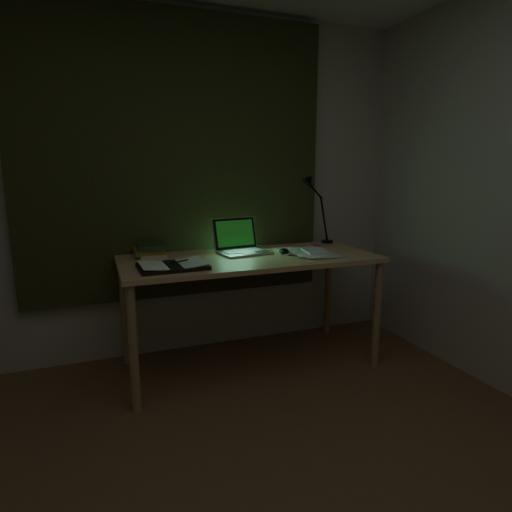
{
  "coord_description": "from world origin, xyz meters",
  "views": [
    {
      "loc": [
        -0.59,
        -1.16,
        1.38
      ],
      "look_at": [
        0.4,
        1.42,
        0.82
      ],
      "focal_mm": 30.0,
      "sensor_mm": 36.0,
      "label": 1
    }
  ],
  "objects_px": {
    "laptop": "(244,237)",
    "desk": "(250,312)",
    "loose_papers": "(308,252)",
    "desk_lamp": "(328,212)",
    "open_textbook": "(173,265)",
    "book_stack": "(150,250)"
  },
  "relations": [
    {
      "from": "open_textbook",
      "to": "book_stack",
      "type": "relative_size",
      "value": 1.71
    },
    {
      "from": "book_stack",
      "to": "laptop",
      "type": "bearing_deg",
      "value": -12.35
    },
    {
      "from": "desk",
      "to": "loose_papers",
      "type": "bearing_deg",
      "value": -5.82
    },
    {
      "from": "open_textbook",
      "to": "desk_lamp",
      "type": "xyz_separation_m",
      "value": [
        1.34,
        0.47,
        0.24
      ]
    },
    {
      "from": "laptop",
      "to": "loose_papers",
      "type": "height_order",
      "value": "laptop"
    },
    {
      "from": "loose_papers",
      "to": "desk_lamp",
      "type": "xyz_separation_m",
      "value": [
        0.36,
        0.35,
        0.24
      ]
    },
    {
      "from": "open_textbook",
      "to": "book_stack",
      "type": "distance_m",
      "value": 0.42
    },
    {
      "from": "desk_lamp",
      "to": "laptop",
      "type": "bearing_deg",
      "value": -165.9
    },
    {
      "from": "laptop",
      "to": "book_stack",
      "type": "bearing_deg",
      "value": 158.64
    },
    {
      "from": "desk",
      "to": "laptop",
      "type": "distance_m",
      "value": 0.53
    },
    {
      "from": "laptop",
      "to": "desk",
      "type": "bearing_deg",
      "value": -96.97
    },
    {
      "from": "loose_papers",
      "to": "desk_lamp",
      "type": "bearing_deg",
      "value": 43.95
    },
    {
      "from": "desk",
      "to": "laptop",
      "type": "xyz_separation_m",
      "value": [
        -0.0,
        0.1,
        0.52
      ]
    },
    {
      "from": "book_stack",
      "to": "loose_papers",
      "type": "relative_size",
      "value": 0.71
    },
    {
      "from": "desk",
      "to": "open_textbook",
      "type": "relative_size",
      "value": 4.32
    },
    {
      "from": "laptop",
      "to": "book_stack",
      "type": "height_order",
      "value": "laptop"
    },
    {
      "from": "book_stack",
      "to": "desk",
      "type": "bearing_deg",
      "value": -20.81
    },
    {
      "from": "desk",
      "to": "desk_lamp",
      "type": "height_order",
      "value": "desk_lamp"
    },
    {
      "from": "desk",
      "to": "laptop",
      "type": "bearing_deg",
      "value": 92.03
    },
    {
      "from": "loose_papers",
      "to": "desk_lamp",
      "type": "distance_m",
      "value": 0.56
    },
    {
      "from": "laptop",
      "to": "desk_lamp",
      "type": "bearing_deg",
      "value": 5.31
    },
    {
      "from": "desk",
      "to": "loose_papers",
      "type": "relative_size",
      "value": 5.23
    }
  ]
}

